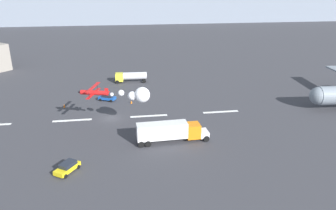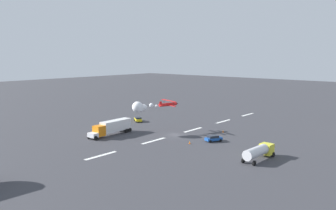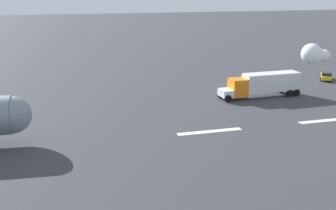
{
  "view_description": "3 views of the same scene",
  "coord_description": "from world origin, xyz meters",
  "px_view_note": "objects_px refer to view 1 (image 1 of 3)",
  "views": [
    {
      "loc": [
        2.46,
        -64.87,
        27.01
      ],
      "look_at": [
        11.76,
        -3.22,
        3.53
      ],
      "focal_mm": 34.8,
      "sensor_mm": 36.0,
      "label": 1
    },
    {
      "loc": [
        66.02,
        54.74,
        20.72
      ],
      "look_at": [
        -2.64,
        -4.63,
        7.22
      ],
      "focal_mm": 35.74,
      "sensor_mm": 36.0,
      "label": 2
    },
    {
      "loc": [
        40.43,
        41.95,
        16.56
      ],
      "look_at": [
        29.28,
        0.0,
        3.68
      ],
      "focal_mm": 42.84,
      "sensor_mm": 36.0,
      "label": 3
    }
  ],
  "objects_px": {
    "fuel_tanker_truck": "(131,76)",
    "followme_car_yellow": "(67,167)",
    "semi_truck_orange": "(170,131)",
    "traffic_cone_far": "(131,102)",
    "airport_staff_sedan": "(107,97)",
    "traffic_cone_near": "(64,106)",
    "stunt_biplane_red": "(134,95)"
  },
  "relations": [
    {
      "from": "followme_car_yellow",
      "to": "airport_staff_sedan",
      "type": "height_order",
      "value": "same"
    },
    {
      "from": "semi_truck_orange",
      "to": "airport_staff_sedan",
      "type": "relative_size",
      "value": 2.93
    },
    {
      "from": "followme_car_yellow",
      "to": "traffic_cone_far",
      "type": "distance_m",
      "value": 30.73
    },
    {
      "from": "fuel_tanker_truck",
      "to": "traffic_cone_near",
      "type": "xyz_separation_m",
      "value": [
        -16.09,
        -18.15,
        -1.37
      ]
    },
    {
      "from": "semi_truck_orange",
      "to": "followme_car_yellow",
      "type": "bearing_deg",
      "value": -155.8
    },
    {
      "from": "airport_staff_sedan",
      "to": "traffic_cone_near",
      "type": "distance_m",
      "value": 10.32
    },
    {
      "from": "fuel_tanker_truck",
      "to": "airport_staff_sedan",
      "type": "relative_size",
      "value": 2.03
    },
    {
      "from": "fuel_tanker_truck",
      "to": "airport_staff_sedan",
      "type": "xyz_separation_m",
      "value": [
        -6.31,
        -14.88,
        -0.93
      ]
    },
    {
      "from": "airport_staff_sedan",
      "to": "fuel_tanker_truck",
      "type": "bearing_deg",
      "value": 67.02
    },
    {
      "from": "semi_truck_orange",
      "to": "traffic_cone_far",
      "type": "height_order",
      "value": "semi_truck_orange"
    },
    {
      "from": "fuel_tanker_truck",
      "to": "followme_car_yellow",
      "type": "xyz_separation_m",
      "value": [
        -11.56,
        -46.51,
        -0.93
      ]
    },
    {
      "from": "traffic_cone_far",
      "to": "semi_truck_orange",
      "type": "bearing_deg",
      "value": -74.02
    },
    {
      "from": "airport_staff_sedan",
      "to": "traffic_cone_near",
      "type": "xyz_separation_m",
      "value": [
        -9.78,
        -3.27,
        -0.44
      ]
    },
    {
      "from": "stunt_biplane_red",
      "to": "traffic_cone_near",
      "type": "xyz_separation_m",
      "value": [
        -15.49,
        14.96,
        -6.95
      ]
    },
    {
      "from": "fuel_tanker_truck",
      "to": "airport_staff_sedan",
      "type": "distance_m",
      "value": 16.19
    },
    {
      "from": "semi_truck_orange",
      "to": "fuel_tanker_truck",
      "type": "height_order",
      "value": "semi_truck_orange"
    },
    {
      "from": "semi_truck_orange",
      "to": "traffic_cone_far",
      "type": "relative_size",
      "value": 17.48
    },
    {
      "from": "fuel_tanker_truck",
      "to": "traffic_cone_near",
      "type": "bearing_deg",
      "value": -131.55
    },
    {
      "from": "followme_car_yellow",
      "to": "airport_staff_sedan",
      "type": "bearing_deg",
      "value": 80.57
    },
    {
      "from": "stunt_biplane_red",
      "to": "traffic_cone_near",
      "type": "height_order",
      "value": "stunt_biplane_red"
    },
    {
      "from": "fuel_tanker_truck",
      "to": "followme_car_yellow",
      "type": "height_order",
      "value": "fuel_tanker_truck"
    },
    {
      "from": "followme_car_yellow",
      "to": "semi_truck_orange",
      "type": "bearing_deg",
      "value": 24.2
    },
    {
      "from": "fuel_tanker_truck",
      "to": "stunt_biplane_red",
      "type": "bearing_deg",
      "value": -91.03
    },
    {
      "from": "stunt_biplane_red",
      "to": "airport_staff_sedan",
      "type": "height_order",
      "value": "stunt_biplane_red"
    },
    {
      "from": "fuel_tanker_truck",
      "to": "traffic_cone_far",
      "type": "relative_size",
      "value": 12.08
    },
    {
      "from": "fuel_tanker_truck",
      "to": "traffic_cone_near",
      "type": "relative_size",
      "value": 12.08
    },
    {
      "from": "fuel_tanker_truck",
      "to": "traffic_cone_far",
      "type": "bearing_deg",
      "value": -92.07
    },
    {
      "from": "airport_staff_sedan",
      "to": "traffic_cone_far",
      "type": "height_order",
      "value": "airport_staff_sedan"
    },
    {
      "from": "stunt_biplane_red",
      "to": "traffic_cone_far",
      "type": "bearing_deg",
      "value": 90.18
    },
    {
      "from": "followme_car_yellow",
      "to": "traffic_cone_near",
      "type": "distance_m",
      "value": 28.72
    },
    {
      "from": "traffic_cone_near",
      "to": "traffic_cone_far",
      "type": "xyz_separation_m",
      "value": [
        15.44,
        0.36,
        0.0
      ]
    },
    {
      "from": "semi_truck_orange",
      "to": "airport_staff_sedan",
      "type": "distance_m",
      "value": 26.74
    }
  ]
}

